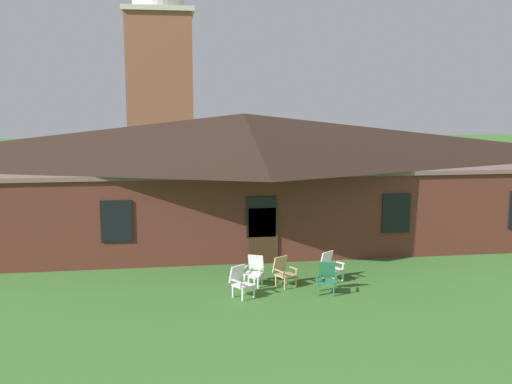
% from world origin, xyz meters
% --- Properties ---
extents(brick_building, '(27.03, 10.40, 5.46)m').
position_xyz_m(brick_building, '(0.00, 19.58, 2.78)').
color(brick_building, brown).
rests_on(brick_building, ground).
extents(dome_tower, '(5.18, 5.18, 18.53)m').
position_xyz_m(dome_tower, '(-3.96, 39.19, 8.44)').
color(dome_tower, '#93563D').
rests_on(dome_tower, ground).
extents(lawn_chair_by_porch, '(0.85, 0.87, 0.96)m').
position_xyz_m(lawn_chair_by_porch, '(-1.19, 10.97, 0.50)').
color(lawn_chair_by_porch, white).
rests_on(lawn_chair_by_porch, ground).
extents(lawn_chair_near_door, '(0.81, 0.84, 0.96)m').
position_xyz_m(lawn_chair_near_door, '(-0.61, 12.10, 0.50)').
color(lawn_chair_near_door, white).
rests_on(lawn_chair_near_door, ground).
extents(lawn_chair_left_end, '(0.83, 0.86, 0.96)m').
position_xyz_m(lawn_chair_left_end, '(0.31, 11.83, 0.50)').
color(lawn_chair_left_end, tan).
rests_on(lawn_chair_left_end, ground).
extents(lawn_chair_middle, '(0.75, 0.80, 0.96)m').
position_xyz_m(lawn_chair_middle, '(1.51, 10.95, 0.50)').
color(lawn_chair_middle, '#28704C').
rests_on(lawn_chair_middle, ground).
extents(lawn_chair_right_end, '(0.85, 0.87, 0.96)m').
position_xyz_m(lawn_chair_right_end, '(1.99, 12.21, 0.50)').
color(lawn_chair_right_end, silver).
rests_on(lawn_chair_right_end, ground).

